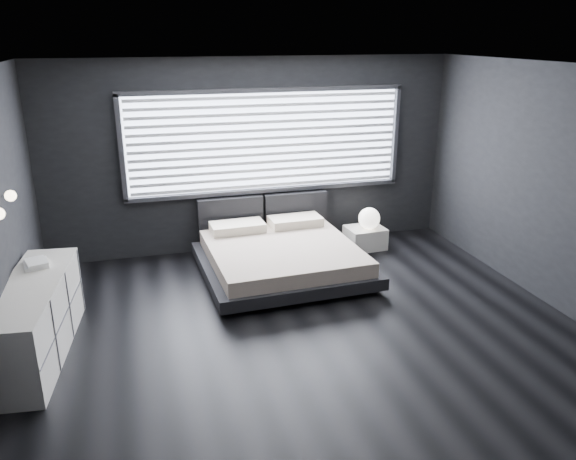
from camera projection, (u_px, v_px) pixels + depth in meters
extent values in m
plane|color=black|center=(309.00, 332.00, 6.16)|extent=(6.00, 6.00, 0.00)
plane|color=white|center=(313.00, 67.00, 5.23)|extent=(6.00, 6.00, 0.00)
cube|color=black|center=(253.00, 156.00, 8.19)|extent=(6.00, 0.04, 2.80)
cube|color=black|center=(459.00, 350.00, 3.20)|extent=(6.00, 0.04, 2.80)
cube|color=black|center=(558.00, 189.00, 6.46)|extent=(0.04, 5.50, 2.80)
cube|color=white|center=(266.00, 141.00, 8.16)|extent=(4.00, 0.02, 1.38)
cube|color=#47474C|center=(121.00, 149.00, 7.61)|extent=(0.06, 0.08, 1.48)
cube|color=#47474C|center=(395.00, 135.00, 8.65)|extent=(0.06, 0.08, 1.48)
cube|color=#47474C|center=(266.00, 90.00, 7.89)|extent=(4.14, 0.08, 0.06)
cube|color=#47474C|center=(267.00, 190.00, 8.37)|extent=(4.14, 0.08, 0.06)
cube|color=white|center=(267.00, 142.00, 8.10)|extent=(3.94, 0.03, 1.32)
cube|color=black|center=(230.00, 214.00, 8.27)|extent=(0.96, 0.16, 0.52)
cube|color=black|center=(295.00, 209.00, 8.53)|extent=(0.96, 0.16, 0.52)
cylinder|color=silver|center=(3.00, 196.00, 5.47)|extent=(0.10, 0.02, 0.02)
sphere|color=#FFE5B7|center=(11.00, 196.00, 5.49)|extent=(0.11, 0.11, 0.11)
cube|color=black|center=(229.00, 309.00, 6.58)|extent=(0.12, 0.12, 0.08)
cube|color=black|center=(371.00, 288.00, 7.12)|extent=(0.12, 0.12, 0.08)
cube|color=black|center=(204.00, 259.00, 8.06)|extent=(0.12, 0.12, 0.08)
cube|color=black|center=(324.00, 244.00, 8.60)|extent=(0.12, 0.12, 0.08)
cube|color=black|center=(283.00, 265.00, 7.55)|extent=(2.21, 2.12, 0.15)
cube|color=#B6A390|center=(283.00, 253.00, 7.49)|extent=(1.98, 1.98, 0.19)
cube|color=beige|center=(237.00, 227.00, 7.99)|extent=(0.77, 0.44, 0.13)
cube|color=beige|center=(295.00, 221.00, 8.24)|extent=(0.77, 0.44, 0.13)
cube|color=white|center=(365.00, 238.00, 8.53)|extent=(0.58, 0.50, 0.32)
sphere|color=white|center=(369.00, 218.00, 8.38)|extent=(0.32, 0.32, 0.32)
cube|color=white|center=(36.00, 320.00, 5.63)|extent=(0.76, 1.99, 0.78)
cube|color=#47474C|center=(64.00, 317.00, 5.67)|extent=(0.23, 1.91, 0.76)
cube|color=white|center=(36.00, 264.00, 5.94)|extent=(0.29, 0.35, 0.04)
cube|color=white|center=(36.00, 262.00, 5.91)|extent=(0.27, 0.32, 0.03)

